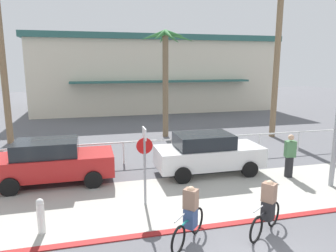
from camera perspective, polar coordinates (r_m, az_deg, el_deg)
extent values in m
plane|color=#5B5B60|center=(16.40, -0.58, -4.67)|extent=(80.00, 80.00, 0.00)
cube|color=#ADAAA0|center=(11.17, 6.55, -12.56)|extent=(44.00, 4.00, 0.02)
cube|color=maroon|center=(9.51, 10.96, -17.13)|extent=(44.00, 0.24, 0.03)
cube|color=beige|center=(33.65, -3.28, 9.19)|extent=(22.59, 11.39, 6.58)
cube|color=#2D605B|center=(33.71, -3.35, 15.21)|extent=(23.19, 11.99, 0.50)
cube|color=#2D605B|center=(27.61, -0.83, 8.15)|extent=(15.81, 1.20, 0.16)
cylinder|color=white|center=(14.74, 0.77, -2.49)|extent=(27.54, 0.08, 0.08)
cylinder|color=white|center=(14.76, -26.18, -5.67)|extent=(0.08, 0.08, 1.00)
cylinder|color=white|center=(14.44, -17.22, -5.36)|extent=(0.08, 0.08, 1.00)
cylinder|color=white|center=(14.47, -8.09, -4.92)|extent=(0.08, 0.08, 1.00)
cylinder|color=white|center=(14.87, 0.76, -4.36)|extent=(0.08, 0.08, 1.00)
cylinder|color=white|center=(15.59, 8.96, -3.76)|extent=(0.08, 0.08, 1.00)
cylinder|color=white|center=(16.61, 16.29, -3.15)|extent=(0.08, 0.08, 1.00)
cylinder|color=white|center=(17.86, 22.67, -2.58)|extent=(0.08, 0.08, 1.00)
cylinder|color=white|center=(19.30, 28.15, -2.06)|extent=(0.08, 0.08, 1.00)
cylinder|color=gray|center=(10.10, -4.23, -8.47)|extent=(0.08, 0.08, 2.20)
cube|color=white|center=(9.75, -4.34, -1.37)|extent=(0.04, 0.56, 0.36)
cylinder|color=red|center=(9.84, -4.31, -3.64)|extent=(0.52, 0.03, 0.52)
cylinder|color=white|center=(9.38, -22.14, -15.40)|extent=(0.20, 0.20, 0.85)
sphere|color=white|center=(9.19, -22.36, -12.75)|extent=(0.20, 0.20, 0.20)
cylinder|color=#846B4C|center=(19.79, -27.89, 9.94)|extent=(0.36, 0.36, 8.98)
cylinder|color=#756047|center=(19.30, -0.46, 7.32)|extent=(0.36, 0.36, 6.36)
cone|color=#387F3D|center=(19.54, 2.12, 15.95)|extent=(1.84, 0.32, 0.81)
cone|color=#387F3D|center=(20.02, 0.80, 15.81)|extent=(1.46, 1.46, 0.83)
cone|color=#387F3D|center=(20.02, -0.98, 15.79)|extent=(0.32, 1.57, 0.84)
cone|color=#387F3D|center=(19.73, -2.42, 16.23)|extent=(1.33, 1.33, 0.59)
cone|color=#387F3D|center=(19.16, -2.72, 16.09)|extent=(1.58, 0.32, 0.78)
cone|color=#387F3D|center=(18.81, -1.48, 16.15)|extent=(1.17, 1.17, 0.80)
cone|color=#387F3D|center=(18.54, 0.14, 16.33)|extent=(0.32, 1.70, 0.74)
cone|color=#387F3D|center=(19.01, 1.21, 16.41)|extent=(1.17, 1.17, 0.60)
cylinder|color=#846B4C|center=(20.37, 19.19, 10.83)|extent=(0.36, 0.36, 9.13)
cube|color=red|center=(12.77, -19.98, -6.64)|extent=(4.40, 1.80, 0.80)
cube|color=#1E2328|center=(12.61, -21.31, -3.73)|extent=(2.29, 1.58, 0.56)
cylinder|color=black|center=(13.66, -13.58, -6.85)|extent=(0.66, 0.22, 0.66)
cylinder|color=black|center=(11.96, -13.47, -9.49)|extent=(0.66, 0.22, 0.66)
cylinder|color=black|center=(13.96, -25.30, -7.26)|extent=(0.66, 0.22, 0.66)
cylinder|color=black|center=(12.30, -26.89, -9.86)|extent=(0.66, 0.22, 0.66)
cube|color=white|center=(13.20, 7.47, -5.45)|extent=(4.40, 1.80, 0.80)
cube|color=#1E2328|center=(12.94, 6.51, -2.65)|extent=(2.29, 1.58, 0.56)
cylinder|color=black|center=(14.65, 11.29, -5.52)|extent=(0.66, 0.22, 0.66)
cylinder|color=black|center=(13.13, 14.66, -7.66)|extent=(0.66, 0.22, 0.66)
cylinder|color=black|center=(13.72, 0.52, -6.45)|extent=(0.66, 0.22, 0.66)
cylinder|color=black|center=(12.08, 2.69, -8.97)|extent=(0.66, 0.22, 0.66)
torus|color=black|center=(8.03, 1.90, -20.07)|extent=(0.54, 0.56, 0.72)
torus|color=black|center=(8.90, 5.34, -16.79)|extent=(0.54, 0.56, 0.72)
cylinder|color=#197F7A|center=(8.56, 4.39, -16.85)|extent=(0.51, 0.53, 0.35)
cylinder|color=#197F7A|center=(8.07, 2.74, -17.53)|extent=(0.30, 0.31, 0.07)
cylinder|color=#197F7A|center=(8.45, 4.11, -16.70)|extent=(0.05, 0.05, 0.44)
cylinder|color=silver|center=(7.80, 2.10, -16.45)|extent=(0.37, 0.39, 0.04)
cube|color=#384C7A|center=(8.42, 4.12, -16.34)|extent=(0.42, 0.42, 0.52)
cube|color=#93705B|center=(8.19, 4.17, -13.11)|extent=(0.43, 0.42, 0.52)
sphere|color=#D6A884|center=(8.10, 4.19, -11.63)|extent=(0.22, 0.22, 0.22)
torus|color=black|center=(8.75, 15.80, -17.70)|extent=(0.63, 0.46, 0.72)
torus|color=black|center=(9.66, 18.71, -14.99)|extent=(0.63, 0.46, 0.72)
cylinder|color=black|center=(9.31, 17.95, -14.94)|extent=(0.60, 0.44, 0.35)
cylinder|color=black|center=(8.81, 16.60, -15.40)|extent=(0.34, 0.26, 0.07)
cylinder|color=black|center=(9.20, 17.73, -14.77)|extent=(0.05, 0.05, 0.44)
cylinder|color=silver|center=(8.54, 16.15, -14.33)|extent=(0.43, 0.32, 0.04)
cube|color=#232326|center=(9.18, 17.76, -14.44)|extent=(0.42, 0.41, 0.52)
cube|color=#93705B|center=(8.97, 17.96, -11.43)|extent=(0.41, 0.43, 0.52)
sphere|color=#D6A884|center=(8.88, 18.05, -10.06)|extent=(0.22, 0.22, 0.22)
cylinder|color=#232326|center=(13.61, 21.17, -6.98)|extent=(0.36, 0.36, 0.85)
cube|color=#4C7F51|center=(13.40, 21.40, -3.92)|extent=(0.43, 0.32, 0.65)
sphere|color=#D6A884|center=(13.29, 21.55, -1.95)|extent=(0.23, 0.23, 0.23)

